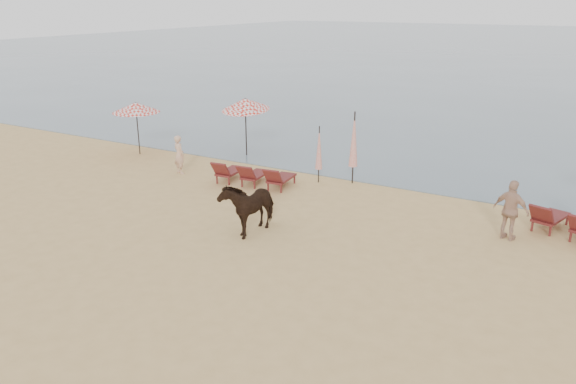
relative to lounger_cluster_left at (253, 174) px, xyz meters
The scene contains 10 objects.
ground 8.41m from the lounger_cluster_left, 68.81° to the right, with size 120.00×120.00×0.00m, color tan.
sea 72.24m from the lounger_cluster_left, 87.59° to the left, with size 160.00×140.00×0.06m, color #51606B.
lounger_cluster_left is the anchor object (origin of this frame).
umbrella_open_left_a 6.84m from the lounger_cluster_left, 169.56° to the left, with size 1.95×1.95×2.22m.
umbrella_open_left_b 4.38m from the lounger_cluster_left, 126.79° to the left, with size 1.98×2.02×2.52m.
umbrella_closed_left 3.76m from the lounger_cluster_left, 33.09° to the left, with size 0.32×0.32×2.60m.
umbrella_closed_right 2.52m from the lounger_cluster_left, 37.30° to the left, with size 0.25×0.25×2.07m.
cow 4.16m from the lounger_cluster_left, 58.56° to the right, with size 0.83×1.83×1.55m, color black.
beachgoer_left 3.21m from the lounger_cluster_left, behind, with size 0.54×0.35×1.47m, color tan.
beachgoer_right_b 8.72m from the lounger_cluster_left, ahead, with size 0.99×0.41×1.69m, color tan.
Camera 1 is at (7.39, -8.04, 6.26)m, focal length 35.00 mm.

